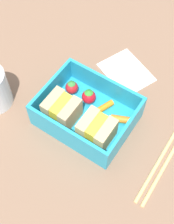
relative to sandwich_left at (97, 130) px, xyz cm
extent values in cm
cube|color=#82624B|center=(3.71, -2.56, -4.60)|extent=(120.00, 120.00, 2.00)
cube|color=#239BBF|center=(3.71, -2.56, -3.00)|extent=(16.64, 13.17, 1.20)
cube|color=#239BBF|center=(3.71, 3.73, 0.00)|extent=(16.64, 0.60, 4.80)
cube|color=#239BBF|center=(3.71, -8.85, 0.00)|extent=(16.64, 0.60, 4.80)
cube|color=#239BBF|center=(-4.31, -2.56, 0.00)|extent=(0.60, 11.97, 4.80)
cube|color=#239BBF|center=(11.73, -2.56, 0.00)|extent=(0.60, 11.97, 4.80)
cube|color=#E1BC7B|center=(-1.86, 0.00, 0.00)|extent=(1.86, 5.12, 4.80)
cube|color=yellow|center=(0.00, 0.00, 0.00)|extent=(1.86, 4.71, 4.42)
cube|color=#E1BC7B|center=(1.86, 0.00, 0.00)|extent=(1.86, 5.12, 4.80)
cube|color=tan|center=(5.56, 0.00, 0.00)|extent=(1.86, 5.12, 4.80)
cube|color=yellow|center=(7.42, 0.00, 0.00)|extent=(1.86, 4.71, 4.42)
cube|color=tan|center=(9.27, 0.00, 0.00)|extent=(1.86, 5.12, 4.80)
cylinder|color=orange|center=(-2.21, -5.20, -1.73)|extent=(4.33, 2.90, 1.34)
cylinder|color=orange|center=(2.07, -5.36, -1.83)|extent=(2.74, 4.66, 1.15)
sphere|color=red|center=(5.35, -5.62, -1.06)|extent=(2.69, 2.69, 2.69)
cone|color=green|center=(5.35, -5.62, 0.59)|extent=(1.61, 1.61, 0.60)
sphere|color=red|center=(9.28, -5.63, -1.15)|extent=(2.50, 2.50, 2.50)
cone|color=#3C8C3B|center=(9.28, -5.63, 0.40)|extent=(1.50, 1.50, 0.60)
cylinder|color=#DAB571|center=(-12.69, -4.57, -3.25)|extent=(0.82, 21.53, 0.70)
cylinder|color=#DAB571|center=(-11.46, -4.56, -3.25)|extent=(0.82, 21.53, 0.70)
cube|color=white|center=(3.15, -16.45, -3.40)|extent=(12.57, 11.40, 0.40)
camera|label=1|loc=(-12.52, 21.81, 47.64)|focal=50.00mm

